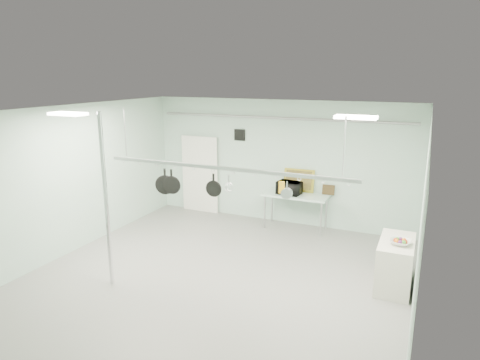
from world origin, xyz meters
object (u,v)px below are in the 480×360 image
at_px(coffee_canister, 295,191).
at_px(side_cabinet, 395,264).
at_px(chrome_pole, 106,202).
at_px(skillet_left, 165,181).
at_px(microwave, 289,188).
at_px(skillet_mid, 172,182).
at_px(skillet_right, 214,185).
at_px(prep_table, 296,197).
at_px(fruit_bowl, 400,242).
at_px(pot_rack, 223,167).

bearing_deg(coffee_canister, side_cabinet, -40.05).
bearing_deg(side_cabinet, chrome_pole, -157.59).
relative_size(side_cabinet, skillet_left, 2.39).
xyz_separation_m(side_cabinet, microwave, (-2.71, 2.16, 0.61)).
relative_size(chrome_pole, side_cabinet, 2.67).
height_order(skillet_mid, skillet_right, same).
relative_size(prep_table, skillet_right, 3.84).
xyz_separation_m(coffee_canister, fruit_bowl, (2.62, -2.32, -0.05)).
xyz_separation_m(prep_table, side_cabinet, (2.55, -2.20, -0.38)).
bearing_deg(chrome_pole, coffee_canister, 61.20).
bearing_deg(prep_table, coffee_canister, -108.80).
bearing_deg(prep_table, side_cabinet, -40.79).
xyz_separation_m(side_cabinet, skillet_left, (-4.18, -1.10, 1.38)).
bearing_deg(skillet_mid, microwave, 58.08).
height_order(microwave, fruit_bowl, microwave).
relative_size(chrome_pole, skillet_left, 6.36).
bearing_deg(skillet_left, skillet_mid, -22.10).
xyz_separation_m(prep_table, skillet_mid, (-1.48, -3.30, 1.01)).
bearing_deg(microwave, pot_rack, 92.67).
xyz_separation_m(chrome_pole, microwave, (2.14, 4.16, -0.54)).
bearing_deg(prep_table, skillet_right, -100.15).
relative_size(skillet_left, skillet_mid, 1.02).
distance_m(fruit_bowl, skillet_left, 4.43).
bearing_deg(microwave, chrome_pole, 69.63).
relative_size(prep_table, skillet_left, 3.18).
xyz_separation_m(microwave, coffee_canister, (0.15, 0.00, -0.07)).
relative_size(microwave, skillet_left, 1.15).
bearing_deg(skillet_mid, skillet_right, -9.81).
distance_m(pot_rack, fruit_bowl, 3.40).
bearing_deg(fruit_bowl, chrome_pole, -159.45).
bearing_deg(skillet_mid, pot_rack, -9.81).
xyz_separation_m(chrome_pole, skillet_right, (1.71, 0.90, 0.28)).
bearing_deg(side_cabinet, fruit_bowl, -70.52).
bearing_deg(coffee_canister, fruit_bowl, -41.47).
bearing_deg(skillet_right, prep_table, 74.54).
relative_size(pot_rack, skillet_mid, 9.77).
distance_m(side_cabinet, pot_rack, 3.62).
distance_m(microwave, skillet_left, 3.65).
height_order(side_cabinet, skillet_left, skillet_left).
distance_m(microwave, coffee_canister, 0.16).
xyz_separation_m(skillet_left, skillet_mid, (0.15, 0.00, 0.01)).
xyz_separation_m(pot_rack, skillet_mid, (-1.08, 0.00, -0.39)).
bearing_deg(pot_rack, side_cabinet, 20.45).
height_order(pot_rack, skillet_mid, pot_rack).
bearing_deg(fruit_bowl, prep_table, 137.84).
relative_size(microwave, fruit_bowl, 1.59).
bearing_deg(skillet_right, coffee_canister, 74.66).
distance_m(pot_rack, coffee_canister, 3.50).
relative_size(side_cabinet, coffee_canister, 6.55).
bearing_deg(chrome_pole, microwave, 62.78).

